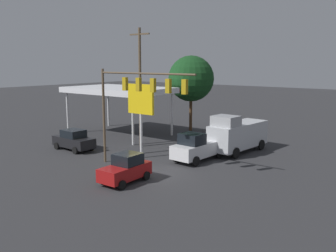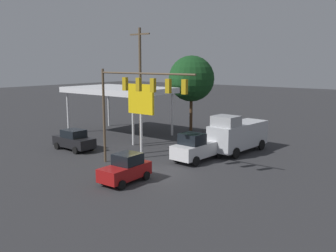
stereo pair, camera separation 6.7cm
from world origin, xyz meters
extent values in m
plane|color=#2D2D30|center=(0.00, 0.00, 0.00)|extent=(200.00, 200.00, 0.00)
cylinder|color=brown|center=(5.51, -0.57, 3.83)|extent=(0.20, 0.20, 7.65)
cylinder|color=brown|center=(1.05, -0.57, 7.35)|extent=(8.92, 0.14, 0.14)
cube|color=#B79314|center=(3.03, -0.57, 6.53)|extent=(0.36, 0.28, 1.00)
sphere|color=#FF4141|center=(3.03, -0.76, 6.83)|extent=(0.22, 0.22, 0.22)
sphere|color=#392305|center=(3.03, -0.76, 6.53)|extent=(0.22, 0.22, 0.22)
sphere|color=black|center=(3.03, -0.76, 6.23)|extent=(0.22, 0.22, 0.22)
cube|color=#B79314|center=(1.63, -0.57, 6.53)|extent=(0.36, 0.28, 1.00)
sphere|color=#FF4141|center=(1.63, -0.76, 6.83)|extent=(0.22, 0.22, 0.22)
sphere|color=#392305|center=(1.63, -0.76, 6.53)|extent=(0.22, 0.22, 0.22)
sphere|color=black|center=(1.63, -0.76, 6.23)|extent=(0.22, 0.22, 0.22)
cube|color=#B79314|center=(0.24, -0.57, 6.53)|extent=(0.36, 0.28, 1.00)
sphere|color=#FF4141|center=(0.24, -0.76, 6.83)|extent=(0.22, 0.22, 0.22)
sphere|color=#392305|center=(0.24, -0.76, 6.53)|extent=(0.22, 0.22, 0.22)
sphere|color=black|center=(0.24, -0.76, 6.23)|extent=(0.22, 0.22, 0.22)
cube|color=#B79314|center=(-1.15, -0.57, 6.53)|extent=(0.36, 0.28, 1.00)
sphere|color=#FF4141|center=(-1.15, -0.76, 6.83)|extent=(0.22, 0.22, 0.22)
sphere|color=#392305|center=(-1.15, -0.76, 6.53)|extent=(0.22, 0.22, 0.22)
sphere|color=black|center=(-1.15, -0.76, 6.23)|extent=(0.22, 0.22, 0.22)
cube|color=#B79314|center=(-2.54, -0.57, 6.53)|extent=(0.36, 0.28, 1.00)
sphere|color=#FF4141|center=(-2.54, -0.76, 6.83)|extent=(0.22, 0.22, 0.22)
sphere|color=#392305|center=(-2.54, -0.76, 6.53)|extent=(0.22, 0.22, 0.22)
sphere|color=black|center=(-2.54, -0.76, 6.23)|extent=(0.22, 0.22, 0.22)
cylinder|color=brown|center=(7.08, -6.70, 5.67)|extent=(0.26, 0.26, 11.34)
cube|color=brown|center=(7.08, -6.70, 10.74)|extent=(2.40, 0.14, 0.14)
cube|color=silver|center=(13.28, -9.87, 5.07)|extent=(11.56, 7.55, 0.60)
cube|color=red|center=(13.28, -13.66, 5.07)|extent=(11.56, 0.06, 0.36)
cylinder|color=silver|center=(8.10, -13.04, 2.39)|extent=(0.24, 0.24, 4.77)
cylinder|color=silver|center=(18.46, -13.04, 2.39)|extent=(0.24, 0.24, 4.77)
cylinder|color=silver|center=(8.10, -6.69, 2.39)|extent=(0.24, 0.24, 4.77)
cylinder|color=silver|center=(18.46, -6.69, 2.39)|extent=(0.24, 0.24, 4.77)
cylinder|color=silver|center=(5.09, -4.58, 3.13)|extent=(0.24, 0.24, 6.26)
cube|color=yellow|center=(5.09, -4.58, 4.94)|extent=(2.87, 0.24, 2.65)
cube|color=black|center=(5.09, -4.71, 4.94)|extent=(2.01, 0.04, 0.93)
cube|color=silver|center=(-1.52, -10.50, 1.58)|extent=(2.81, 6.95, 2.20)
cube|color=#A5A7AB|center=(-1.36, -8.40, 3.13)|extent=(2.25, 1.96, 0.90)
cylinder|color=black|center=(-2.52, -8.20, 0.48)|extent=(0.29, 0.97, 0.96)
cylinder|color=black|center=(-0.19, -8.38, 0.48)|extent=(0.29, 0.97, 0.96)
cylinder|color=black|center=(-2.86, -12.61, 0.48)|extent=(0.29, 0.97, 0.96)
cylinder|color=black|center=(-0.52, -12.79, 0.48)|extent=(0.29, 0.97, 0.96)
cube|color=black|center=(11.03, -1.71, 0.78)|extent=(4.45, 1.93, 0.90)
cube|color=black|center=(11.03, -1.71, 1.58)|extent=(2.05, 1.71, 0.70)
cylinder|color=black|center=(12.49, -0.83, 0.33)|extent=(0.67, 0.24, 0.66)
cylinder|color=black|center=(12.44, -2.67, 0.33)|extent=(0.67, 0.24, 0.66)
cylinder|color=black|center=(9.63, -0.74, 0.33)|extent=(0.67, 0.24, 0.66)
cylinder|color=black|center=(9.58, -2.58, 0.33)|extent=(0.67, 0.24, 0.66)
cube|color=maroon|center=(0.44, 2.23, 0.76)|extent=(1.82, 3.85, 0.90)
cube|color=black|center=(0.45, 1.93, 1.59)|extent=(1.62, 1.75, 0.76)
cylinder|color=black|center=(-0.47, 3.43, 0.31)|extent=(0.24, 0.63, 0.62)
cylinder|color=black|center=(1.27, 3.49, 0.31)|extent=(0.24, 0.63, 0.62)
cylinder|color=black|center=(-0.39, 0.96, 0.31)|extent=(0.24, 0.63, 0.62)
cylinder|color=black|center=(1.35, 1.02, 0.31)|extent=(0.24, 0.63, 0.62)
cube|color=silver|center=(-0.23, -5.86, 0.95)|extent=(2.29, 5.30, 1.10)
cube|color=black|center=(-0.18, -4.96, 1.95)|extent=(1.93, 1.70, 0.90)
cylinder|color=black|center=(-1.15, -4.11, 0.40)|extent=(0.26, 0.81, 0.80)
cylinder|color=black|center=(0.89, -4.23, 0.40)|extent=(0.26, 0.81, 0.80)
cylinder|color=black|center=(-1.34, -7.49, 0.40)|extent=(0.26, 0.81, 0.80)
cylinder|color=black|center=(0.69, -7.60, 0.40)|extent=(0.26, 0.81, 0.80)
cylinder|color=#4C331E|center=(8.15, -16.82, 2.17)|extent=(0.36, 0.36, 4.35)
sphere|color=#143D19|center=(8.15, -16.82, 6.24)|extent=(5.41, 5.41, 5.41)
camera|label=1|loc=(-17.15, 19.88, 8.17)|focal=40.00mm
camera|label=2|loc=(-17.20, 19.84, 8.17)|focal=40.00mm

